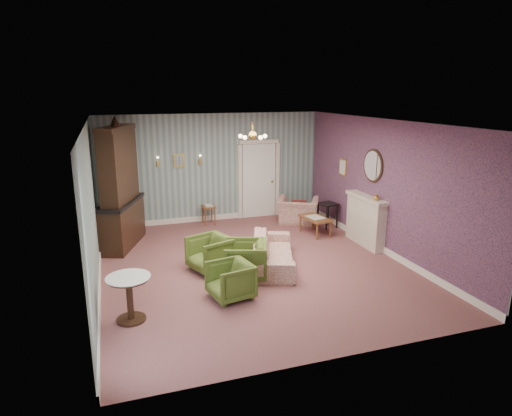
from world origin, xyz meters
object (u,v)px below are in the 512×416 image
object	(u,v)px
olive_chair_a	(230,279)
side_table_black	(327,215)
sofa_chintz	(273,247)
fireplace	(365,220)
wingback_chair	(298,207)
pedestal_table	(130,299)
olive_chair_b	(245,258)
coffee_table	(315,226)
dresser	(119,184)
olive_chair_c	(210,252)

from	to	relation	value
olive_chair_a	side_table_black	size ratio (longest dim) A/B	1.08
sofa_chintz	fireplace	world-z (taller)	fireplace
side_table_black	olive_chair_a	bearing A→B (deg)	-137.73
wingback_chair	pedestal_table	size ratio (longest dim) A/B	1.41
sofa_chintz	olive_chair_b	bearing A→B (deg)	140.17
wingback_chair	fireplace	distance (m)	2.22
wingback_chair	side_table_black	world-z (taller)	wingback_chair
olive_chair_a	fireplace	distance (m)	4.07
wingback_chair	coffee_table	bearing A→B (deg)	118.38
olive_chair_b	pedestal_table	size ratio (longest dim) A/B	1.08
wingback_chair	pedestal_table	world-z (taller)	wingback_chair
sofa_chintz	dresser	world-z (taller)	dresser
olive_chair_a	side_table_black	distance (m)	4.70
olive_chair_c	pedestal_table	xyz separation A→B (m)	(-1.63, -1.60, -0.01)
coffee_table	olive_chair_c	bearing A→B (deg)	-154.65
sofa_chintz	dresser	xyz separation A→B (m)	(-2.86, 2.25, 1.06)
olive_chair_c	side_table_black	xyz separation A→B (m)	(3.54, 1.83, -0.05)
olive_chair_b	coffee_table	xyz separation A→B (m)	(2.43, 2.02, -0.18)
olive_chair_b	sofa_chintz	distance (m)	0.84
olive_chair_c	sofa_chintz	xyz separation A→B (m)	(1.28, -0.17, 0.01)
dresser	pedestal_table	bearing A→B (deg)	-69.62
olive_chair_b	wingback_chair	bearing A→B (deg)	160.39
olive_chair_a	dresser	xyz separation A→B (m)	(-1.64, 3.41, 1.10)
dresser	side_table_black	distance (m)	5.25
olive_chair_c	dresser	bearing A→B (deg)	-162.85
olive_chair_a	sofa_chintz	distance (m)	1.68
olive_chair_c	coffee_table	distance (m)	3.30
olive_chair_b	side_table_black	size ratio (longest dim) A/B	1.22
olive_chair_b	fireplace	bearing A→B (deg)	125.82
olive_chair_a	side_table_black	xyz separation A→B (m)	(3.48, 3.16, -0.02)
olive_chair_a	olive_chair_c	world-z (taller)	olive_chair_c
olive_chair_c	side_table_black	distance (m)	3.98
coffee_table	sofa_chintz	bearing A→B (deg)	-137.15
fireplace	dresser	bearing A→B (deg)	162.24
olive_chair_b	side_table_black	world-z (taller)	olive_chair_b
wingback_chair	fireplace	world-z (taller)	fireplace
fireplace	pedestal_table	distance (m)	5.73
olive_chair_c	dresser	size ratio (longest dim) A/B	0.26
wingback_chair	olive_chair_a	bearing A→B (deg)	80.37
dresser	fireplace	distance (m)	5.67
fireplace	olive_chair_a	bearing A→B (deg)	-155.27
olive_chair_c	dresser	distance (m)	2.82
coffee_table	side_table_black	xyz separation A→B (m)	(0.55, 0.42, 0.11)
coffee_table	olive_chair_a	bearing A→B (deg)	-136.84
coffee_table	pedestal_table	distance (m)	5.51
olive_chair_b	dresser	bearing A→B (deg)	-122.55
olive_chair_c	pedestal_table	distance (m)	2.28
olive_chair_b	sofa_chintz	bearing A→B (deg)	139.78
olive_chair_b	pedestal_table	xyz separation A→B (m)	(-2.18, -1.00, -0.03)
dresser	olive_chair_a	bearing A→B (deg)	-43.26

